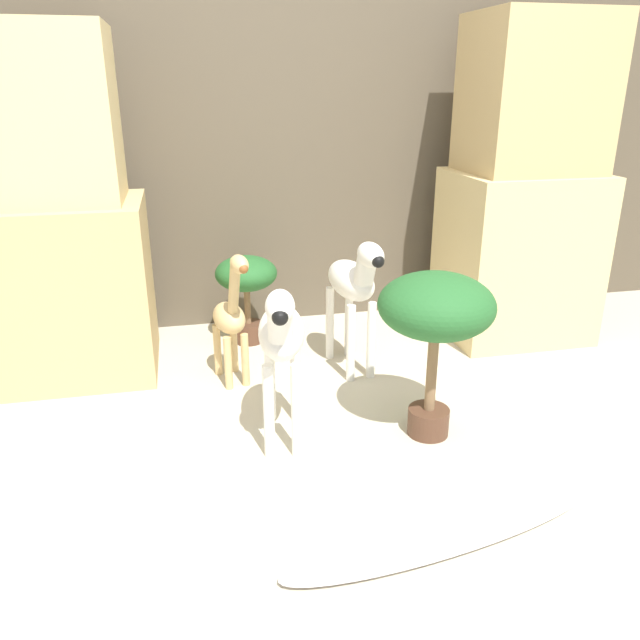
% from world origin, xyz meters
% --- Properties ---
extents(ground_plane, '(14.00, 14.00, 0.00)m').
position_xyz_m(ground_plane, '(0.00, 0.00, 0.00)').
color(ground_plane, beige).
extents(wall_back, '(6.40, 0.08, 2.20)m').
position_xyz_m(wall_back, '(0.00, 1.71, 1.10)').
color(wall_back, brown).
rests_on(wall_back, ground_plane).
extents(rock_pillar_left, '(0.73, 0.60, 1.55)m').
position_xyz_m(rock_pillar_left, '(-1.14, 1.18, 0.69)').
color(rock_pillar_left, tan).
rests_on(rock_pillar_left, ground_plane).
extents(rock_pillar_right, '(0.73, 0.60, 1.63)m').
position_xyz_m(rock_pillar_right, '(1.14, 1.18, 0.76)').
color(rock_pillar_right, '#DBC184').
rests_on(rock_pillar_right, ground_plane).
extents(zebra_right, '(0.22, 0.52, 0.68)m').
position_xyz_m(zebra_right, '(0.15, 0.88, 0.44)').
color(zebra_right, white).
rests_on(zebra_right, ground_plane).
extents(zebra_left, '(0.23, 0.52, 0.68)m').
position_xyz_m(zebra_left, '(-0.28, 0.32, 0.44)').
color(zebra_left, white).
rests_on(zebra_left, ground_plane).
extents(giraffe_figurine, '(0.18, 0.39, 0.65)m').
position_xyz_m(giraffe_figurine, '(-0.42, 0.88, 0.33)').
color(giraffe_figurine, tan).
rests_on(giraffe_figurine, ground_plane).
extents(potted_palm_front, '(0.32, 0.32, 0.47)m').
position_xyz_m(potted_palm_front, '(-0.30, 1.35, 0.34)').
color(potted_palm_front, '#513323').
rests_on(potted_palm_front, ground_plane).
extents(potted_palm_back, '(0.44, 0.44, 0.66)m').
position_xyz_m(potted_palm_back, '(0.29, 0.25, 0.51)').
color(potted_palm_back, '#513323').
rests_on(potted_palm_back, ground_plane).
extents(surfboard, '(1.12, 0.40, 0.09)m').
position_xyz_m(surfboard, '(0.11, -0.33, 0.02)').
color(surfboard, silver).
rests_on(surfboard, ground_plane).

